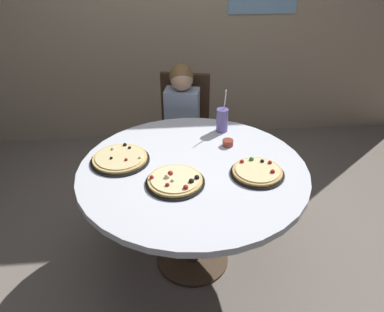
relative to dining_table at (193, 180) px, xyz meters
The scene contains 9 objects.
ground_plane 0.66m from the dining_table, ahead, with size 8.00×8.00×0.00m, color slate.
dining_table is the anchor object (origin of this frame).
chair_wooden 0.99m from the dining_table, 88.85° to the left, with size 0.48×0.48×0.95m.
diner_child 0.82m from the dining_table, 91.17° to the left, with size 0.33×0.43×1.08m.
pizza_veggie 0.45m from the dining_table, 165.00° to the left, with size 0.35×0.35×0.05m.
pizza_cheese 0.21m from the dining_table, 126.97° to the right, with size 0.33×0.33×0.05m.
pizza_pepperoni 0.38m from the dining_table, 15.90° to the right, with size 0.31×0.31×0.05m.
soda_cup 0.53m from the dining_table, 61.43° to the left, with size 0.08×0.08×0.31m.
sauce_bowl 0.36m from the dining_table, 43.87° to the left, with size 0.07×0.07×0.04m, color brown.
Camera 1 is at (-0.18, -1.84, 1.96)m, focal length 35.47 mm.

